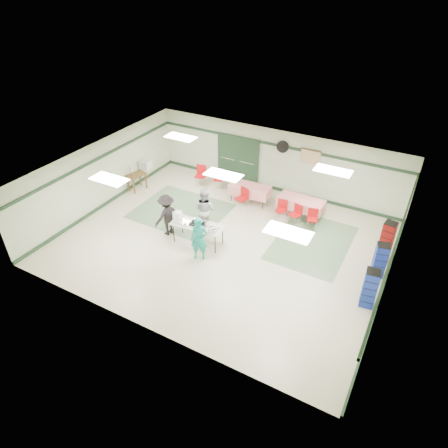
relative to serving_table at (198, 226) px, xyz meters
The scene contains 42 objects.
floor 1.15m from the serving_table, 30.46° to the left, with size 11.00×11.00×0.00m, color beige.
ceiling 2.18m from the serving_table, 30.46° to the left, with size 11.00×11.00×0.00m, color silver.
wall_back 5.05m from the serving_table, 81.15° to the left, with size 11.00×11.00×0.00m, color beige.
wall_front 4.17m from the serving_table, 79.20° to the right, with size 11.00×11.00×0.00m, color beige.
wall_left 4.79m from the serving_table, behind, with size 9.00×9.00×0.00m, color beige.
wall_right 6.32m from the serving_table, ahead, with size 9.00×9.00×0.00m, color beige.
trim_back 5.16m from the serving_table, 81.09° to the left, with size 11.00×0.06×0.10m, color #1E3723.
baseboard_back 5.03m from the serving_table, 81.09° to the left, with size 11.00×0.06×0.12m, color #1E3723.
trim_left 4.90m from the serving_table, behind, with size 9.00×0.06×0.10m, color #1E3723.
baseboard_left 4.77m from the serving_table, behind, with size 9.00×0.06×0.12m, color #1E3723.
trim_right 6.40m from the serving_table, ahead, with size 9.00×0.06×0.10m, color #1E3723.
baseboard_right 6.29m from the serving_table, ahead, with size 9.00×0.06×0.12m, color #1E3723.
green_patch_a 2.37m from the serving_table, 139.93° to the left, with size 3.50×3.00×0.01m, color slate.
green_patch_b 4.13m from the serving_table, 28.68° to the left, with size 2.50×3.50×0.01m, color slate.
double_door_left 5.11m from the serving_table, 106.27° to the left, with size 0.90×0.06×2.10m, color gray.
double_door_right 4.93m from the serving_table, 95.58° to the left, with size 0.90×0.06×2.10m, color gray.
door_frame 4.98m from the serving_table, 101.12° to the left, with size 2.00×0.03×2.15m, color #1E3723.
wall_fan 5.18m from the serving_table, 77.65° to the left, with size 0.50×0.50×0.10m, color black.
scroll_banner 5.51m from the serving_table, 65.10° to the left, with size 0.80×0.02×0.60m, color #D2B583.
serving_table is the anchor object (origin of this frame).
sheet_tray_right 0.53m from the serving_table, ahead, with size 0.54×0.41×0.02m, color silver.
sheet_tray_mid 0.14m from the serving_table, 104.70° to the left, with size 0.53×0.41×0.02m, color silver.
sheet_tray_left 0.54m from the serving_table, 169.73° to the right, with size 0.55×0.42×0.02m, color silver.
baking_pan 0.08m from the serving_table, 132.58° to the right, with size 0.48×0.30×0.08m, color black.
foam_box_stack 0.84m from the serving_table, behind, with size 0.24×0.22×0.28m, color white.
volunteer_teal 0.88m from the serving_table, 54.63° to the right, with size 0.57×0.37×1.56m, color teal.
volunteer_grey 0.87m from the serving_table, 104.19° to the left, with size 0.84×0.66×1.73m, color gray.
volunteer_dark 1.28m from the serving_table, behind, with size 1.03×0.59×1.59m, color black.
dining_table_a 4.28m from the serving_table, 53.41° to the left, with size 1.78×0.83×0.77m.
dining_table_b 3.45m from the serving_table, 84.22° to the left, with size 1.72×0.86×0.77m.
chair_a 3.87m from the serving_table, 47.68° to the left, with size 0.48×0.48×0.79m.
chair_b 3.49m from the serving_table, 55.18° to the left, with size 0.42×0.42×0.83m.
chair_c 4.31m from the serving_table, 41.57° to the left, with size 0.46×0.46×0.79m.
chair_d 2.89m from the serving_table, 83.59° to the left, with size 0.53×0.53×0.90m.
chair_loose_a 4.15m from the serving_table, 109.55° to the left, with size 0.52×0.52×0.84m.
chair_loose_b 4.31m from the serving_table, 120.24° to the left, with size 0.53×0.53×0.94m.
crate_stack_blue_a 6.06m from the serving_table, 12.07° to the left, with size 0.37×0.37×1.20m, color #1A309C.
crate_stack_red 6.31m from the serving_table, 20.23° to the left, with size 0.38×0.38×1.47m, color maroon.
crate_stack_blue_b 5.93m from the serving_table, ahead, with size 0.39×0.39×1.26m, color #1A309C.
printer_table 4.82m from the serving_table, 155.22° to the left, with size 0.68×0.89×0.74m.
office_printer 5.15m from the serving_table, 148.31° to the left, with size 0.45×0.39×0.35m, color beige.
broom 4.82m from the serving_table, 157.70° to the left, with size 0.03×0.03×1.23m, color brown.
Camera 1 is at (5.58, -10.04, 8.52)m, focal length 32.00 mm.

